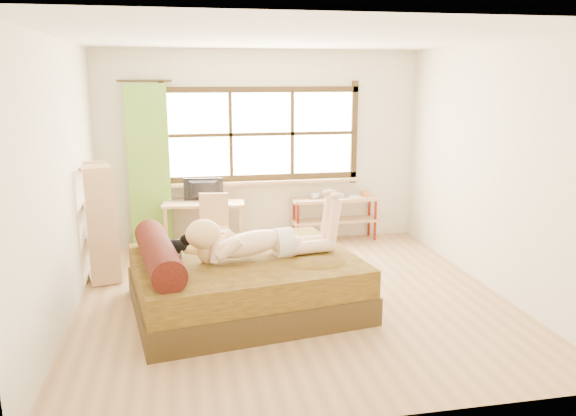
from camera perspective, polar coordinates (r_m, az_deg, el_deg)
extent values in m
plane|color=#9E754C|center=(6.12, 0.49, -9.17)|extent=(4.50, 4.50, 0.00)
plane|color=white|center=(5.68, 0.55, 16.93)|extent=(4.50, 4.50, 0.00)
plane|color=silver|center=(7.94, -2.69, 6.09)|extent=(4.50, 0.00, 4.50)
plane|color=silver|center=(3.62, 7.55, -2.62)|extent=(4.50, 0.00, 4.50)
plane|color=silver|center=(5.75, -22.06, 2.41)|extent=(0.00, 4.50, 4.50)
plane|color=silver|center=(6.57, 20.20, 3.80)|extent=(0.00, 4.50, 4.50)
cube|color=#FFEDBF|center=(7.91, -2.70, 7.52)|extent=(2.60, 0.01, 1.30)
cube|color=tan|center=(7.94, -2.57, 2.65)|extent=(2.80, 0.16, 0.04)
cube|color=#579227|center=(7.78, -13.94, 4.08)|extent=(0.55, 0.10, 2.20)
cube|color=black|center=(5.87, -4.31, -8.77)|extent=(2.46, 2.09, 0.28)
cube|color=#37220C|center=(5.77, -4.35, -6.23)|extent=(2.41, 2.05, 0.28)
cylinder|color=black|center=(5.53, -13.03, -4.46)|extent=(0.54, 1.53, 0.31)
cube|color=tan|center=(7.69, -8.54, 0.50)|extent=(1.13, 0.61, 0.04)
cube|color=tan|center=(7.63, -12.29, -2.35)|extent=(0.05, 0.05, 0.65)
cube|color=tan|center=(7.56, -4.79, -2.24)|extent=(0.05, 0.05, 0.65)
cube|color=tan|center=(8.01, -11.92, -1.59)|extent=(0.05, 0.05, 0.65)
cube|color=tan|center=(7.94, -4.78, -1.47)|extent=(0.05, 0.05, 0.65)
imported|color=black|center=(7.70, -8.60, 1.83)|extent=(0.54, 0.13, 0.31)
cube|color=tan|center=(7.32, -7.54, -2.23)|extent=(0.42, 0.42, 0.04)
cube|color=tan|center=(7.43, -7.53, -0.13)|extent=(0.38, 0.08, 0.43)
cube|color=tan|center=(7.23, -8.84, -4.18)|extent=(0.04, 0.04, 0.38)
cube|color=tan|center=(7.22, -6.26, -4.14)|extent=(0.04, 0.04, 0.38)
cube|color=tan|center=(7.54, -8.67, -3.44)|extent=(0.04, 0.04, 0.38)
cube|color=tan|center=(7.53, -6.19, -3.41)|extent=(0.04, 0.04, 0.38)
cube|color=tan|center=(8.10, 4.80, 0.88)|extent=(1.27, 0.35, 0.04)
cube|color=tan|center=(8.18, 4.76, -1.28)|extent=(1.27, 0.35, 0.03)
cylinder|color=maroon|center=(7.91, 1.02, -1.58)|extent=(0.04, 0.04, 0.63)
cylinder|color=maroon|center=(8.24, 8.86, -1.12)|extent=(0.04, 0.04, 0.63)
cylinder|color=maroon|center=(8.14, 0.61, -1.14)|extent=(0.04, 0.04, 0.63)
cylinder|color=maroon|center=(8.47, 8.25, -0.71)|extent=(0.04, 0.04, 0.63)
cube|color=orange|center=(8.24, 7.95, 1.45)|extent=(0.11, 0.11, 0.08)
imported|color=gray|center=(8.02, 2.74, 1.26)|extent=(0.12, 0.12, 0.09)
imported|color=gray|center=(8.15, 6.16, 1.14)|extent=(0.17, 0.23, 0.02)
cube|color=tan|center=(7.04, -18.21, -6.34)|extent=(0.46, 0.62, 0.03)
cube|color=tan|center=(6.92, -18.46, -3.05)|extent=(0.46, 0.62, 0.03)
cube|color=tan|center=(6.82, -18.71, 0.35)|extent=(0.46, 0.62, 0.03)
cube|color=tan|center=(6.74, -18.97, 3.84)|extent=(0.46, 0.62, 0.03)
cube|color=tan|center=(6.60, -18.29, -1.91)|extent=(0.33, 0.11, 1.35)
cube|color=tan|center=(7.13, -18.85, -0.85)|extent=(0.33, 0.11, 1.35)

